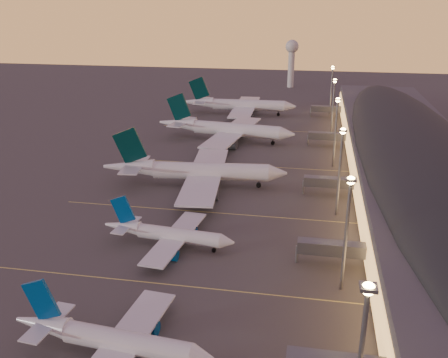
% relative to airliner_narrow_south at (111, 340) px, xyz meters
% --- Properties ---
extents(ground, '(700.00, 700.00, 0.00)m').
position_rel_airliner_narrow_south_xyz_m(ground, '(4.22, 29.25, -3.48)').
color(ground, '#423F3C').
extents(airliner_narrow_south, '(37.67, 33.79, 13.45)m').
position_rel_airliner_narrow_south_xyz_m(airliner_narrow_south, '(0.00, 0.00, 0.00)').
color(airliner_narrow_south, silver).
rests_on(airliner_narrow_south, ground).
extents(airliner_narrow_north, '(34.92, 31.34, 12.47)m').
position_rel_airliner_narrow_south_xyz_m(airliner_narrow_north, '(-2.13, 41.83, -0.25)').
color(airliner_narrow_north, silver).
rests_on(airliner_narrow_north, ground).
extents(airliner_wide_near, '(61.60, 56.40, 19.70)m').
position_rel_airliner_narrow_south_xyz_m(airliner_wide_near, '(-5.69, 85.21, 1.60)').
color(airliner_wide_near, silver).
rests_on(airliner_wide_near, ground).
extents(airliner_wide_mid, '(62.26, 57.24, 19.93)m').
position_rel_airliner_narrow_south_xyz_m(airliner_wide_mid, '(-5.88, 142.49, 1.66)').
color(airliner_wide_mid, silver).
rests_on(airliner_wide_mid, ground).
extents(airliner_wide_far, '(61.84, 56.18, 19.83)m').
position_rel_airliner_narrow_south_xyz_m(airliner_wide_far, '(-8.21, 195.79, 1.63)').
color(airliner_wide_far, silver).
rests_on(airliner_wide_far, ground).
extents(terminal_building, '(56.35, 255.00, 17.46)m').
position_rel_airliner_narrow_south_xyz_m(terminal_building, '(66.06, 101.71, 5.31)').
color(terminal_building, '#47474B').
rests_on(terminal_building, ground).
extents(light_masts, '(2.20, 217.20, 25.90)m').
position_rel_airliner_narrow_south_xyz_m(light_masts, '(40.22, 94.25, 14.08)').
color(light_masts, slate).
rests_on(light_masts, ground).
extents(radar_tower, '(9.00, 9.00, 32.50)m').
position_rel_airliner_narrow_south_xyz_m(radar_tower, '(14.22, 289.25, 18.40)').
color(radar_tower, silver).
rests_on(radar_tower, ground).
extents(lane_markings, '(90.00, 180.36, 0.00)m').
position_rel_airliner_narrow_south_xyz_m(lane_markings, '(4.22, 69.25, -3.47)').
color(lane_markings, '#D8C659').
rests_on(lane_markings, ground).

